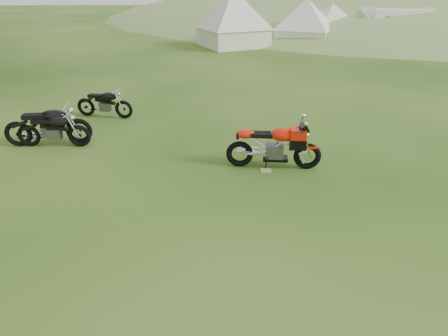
{
  "coord_description": "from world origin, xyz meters",
  "views": [
    {
      "loc": [
        -0.14,
        -5.22,
        3.61
      ],
      "look_at": [
        -0.04,
        0.4,
        0.77
      ],
      "focal_mm": 30.0,
      "sensor_mm": 36.0,
      "label": 1
    }
  ],
  "objects_px": {
    "vintage_moto_b": "(47,125)",
    "vintage_moto_c": "(53,129)",
    "tent_right": "(331,22)",
    "tent_mid": "(306,22)",
    "caravan": "(394,25)",
    "sport_motorcycle": "(274,143)",
    "tent_left": "(233,20)",
    "plywood_board": "(266,170)",
    "vintage_moto_d": "(104,103)"
  },
  "relations": [
    {
      "from": "plywood_board",
      "to": "tent_left",
      "type": "xyz_separation_m",
      "value": [
        -0.05,
        16.65,
        1.46
      ]
    },
    {
      "from": "sport_motorcycle",
      "to": "tent_right",
      "type": "distance_m",
      "value": 19.39
    },
    {
      "from": "sport_motorcycle",
      "to": "vintage_moto_c",
      "type": "xyz_separation_m",
      "value": [
        -5.09,
        1.21,
        -0.13
      ]
    },
    {
      "from": "vintage_moto_d",
      "to": "plywood_board",
      "type": "bearing_deg",
      "value": -27.73
    },
    {
      "from": "sport_motorcycle",
      "to": "vintage_moto_d",
      "type": "distance_m",
      "value": 5.58
    },
    {
      "from": "tent_right",
      "to": "vintage_moto_d",
      "type": "bearing_deg",
      "value": -139.24
    },
    {
      "from": "tent_left",
      "to": "tent_right",
      "type": "height_order",
      "value": "tent_left"
    },
    {
      "from": "plywood_board",
      "to": "tent_right",
      "type": "height_order",
      "value": "tent_right"
    },
    {
      "from": "vintage_moto_d",
      "to": "caravan",
      "type": "distance_m",
      "value": 20.56
    },
    {
      "from": "vintage_moto_b",
      "to": "vintage_moto_c",
      "type": "bearing_deg",
      "value": -43.48
    },
    {
      "from": "vintage_moto_d",
      "to": "tent_left",
      "type": "distance_m",
      "value": 13.81
    },
    {
      "from": "vintage_moto_b",
      "to": "plywood_board",
      "type": "bearing_deg",
      "value": -23.97
    },
    {
      "from": "vintage_moto_d",
      "to": "tent_mid",
      "type": "bearing_deg",
      "value": 69.39
    },
    {
      "from": "sport_motorcycle",
      "to": "plywood_board",
      "type": "relative_size",
      "value": 8.45
    },
    {
      "from": "sport_motorcycle",
      "to": "caravan",
      "type": "height_order",
      "value": "caravan"
    },
    {
      "from": "tent_right",
      "to": "tent_left",
      "type": "bearing_deg",
      "value": -177.39
    },
    {
      "from": "vintage_moto_b",
      "to": "caravan",
      "type": "bearing_deg",
      "value": 39.7
    },
    {
      "from": "plywood_board",
      "to": "tent_mid",
      "type": "distance_m",
      "value": 17.85
    },
    {
      "from": "plywood_board",
      "to": "tent_mid",
      "type": "relative_size",
      "value": 0.07
    },
    {
      "from": "vintage_moto_c",
      "to": "vintage_moto_d",
      "type": "height_order",
      "value": "vintage_moto_c"
    },
    {
      "from": "plywood_board",
      "to": "vintage_moto_b",
      "type": "relative_size",
      "value": 0.12
    },
    {
      "from": "vintage_moto_c",
      "to": "vintage_moto_b",
      "type": "bearing_deg",
      "value": 145.48
    },
    {
      "from": "tent_left",
      "to": "tent_mid",
      "type": "xyz_separation_m",
      "value": [
        4.45,
        0.61,
        -0.15
      ]
    },
    {
      "from": "sport_motorcycle",
      "to": "vintage_moto_b",
      "type": "xyz_separation_m",
      "value": [
        -5.25,
        1.33,
        -0.06
      ]
    },
    {
      "from": "tent_right",
      "to": "vintage_moto_b",
      "type": "bearing_deg",
      "value": -137.76
    },
    {
      "from": "vintage_moto_b",
      "to": "caravan",
      "type": "height_order",
      "value": "caravan"
    },
    {
      "from": "sport_motorcycle",
      "to": "tent_mid",
      "type": "distance_m",
      "value": 17.61
    },
    {
      "from": "plywood_board",
      "to": "vintage_moto_c",
      "type": "xyz_separation_m",
      "value": [
        -4.93,
        1.39,
        0.44
      ]
    },
    {
      "from": "tent_left",
      "to": "caravan",
      "type": "height_order",
      "value": "tent_left"
    },
    {
      "from": "vintage_moto_c",
      "to": "caravan",
      "type": "distance_m",
      "value": 22.55
    },
    {
      "from": "vintage_moto_c",
      "to": "vintage_moto_d",
      "type": "xyz_separation_m",
      "value": [
        0.63,
        2.15,
        -0.01
      ]
    },
    {
      "from": "plywood_board",
      "to": "tent_left",
      "type": "bearing_deg",
      "value": 90.18
    },
    {
      "from": "vintage_moto_b",
      "to": "tent_right",
      "type": "relative_size",
      "value": 0.7
    },
    {
      "from": "tent_right",
      "to": "caravan",
      "type": "relative_size",
      "value": 0.64
    },
    {
      "from": "vintage_moto_c",
      "to": "caravan",
      "type": "bearing_deg",
      "value": 49.16
    },
    {
      "from": "tent_left",
      "to": "caravan",
      "type": "xyz_separation_m",
      "value": [
        10.3,
        1.42,
        -0.45
      ]
    },
    {
      "from": "vintage_moto_d",
      "to": "vintage_moto_c",
      "type": "bearing_deg",
      "value": -94.61
    },
    {
      "from": "tent_mid",
      "to": "caravan",
      "type": "xyz_separation_m",
      "value": [
        5.85,
        0.81,
        -0.3
      ]
    },
    {
      "from": "tent_mid",
      "to": "tent_right",
      "type": "height_order",
      "value": "tent_mid"
    },
    {
      "from": "vintage_moto_b",
      "to": "tent_left",
      "type": "bearing_deg",
      "value": 64.12
    },
    {
      "from": "sport_motorcycle",
      "to": "caravan",
      "type": "relative_size",
      "value": 0.44
    },
    {
      "from": "vintage_moto_c",
      "to": "tent_left",
      "type": "height_order",
      "value": "tent_left"
    },
    {
      "from": "vintage_moto_b",
      "to": "tent_right",
      "type": "xyz_separation_m",
      "value": [
        11.42,
        17.04,
        0.7
      ]
    },
    {
      "from": "vintage_moto_c",
      "to": "tent_left",
      "type": "xyz_separation_m",
      "value": [
        4.87,
        15.26,
        1.02
      ]
    },
    {
      "from": "caravan",
      "to": "plywood_board",
      "type": "bearing_deg",
      "value": -122.57
    },
    {
      "from": "vintage_moto_c",
      "to": "caravan",
      "type": "relative_size",
      "value": 0.39
    },
    {
      "from": "tent_right",
      "to": "tent_mid",
      "type": "bearing_deg",
      "value": -160.19
    },
    {
      "from": "sport_motorcycle",
      "to": "vintage_moto_b",
      "type": "relative_size",
      "value": 0.98
    },
    {
      "from": "sport_motorcycle",
      "to": "vintage_moto_d",
      "type": "relative_size",
      "value": 1.15
    },
    {
      "from": "tent_right",
      "to": "caravan",
      "type": "xyz_separation_m",
      "value": [
        3.92,
        -0.48,
        -0.19
      ]
    }
  ]
}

